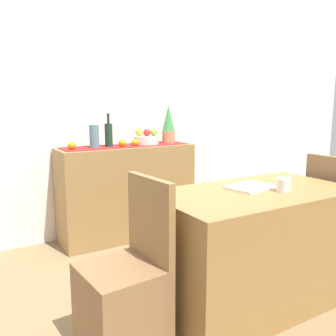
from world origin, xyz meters
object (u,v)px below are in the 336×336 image
(dining_table, at_px, (253,246))
(coffee_cup, at_px, (283,185))
(potted_plant, at_px, (168,124))
(sideboard_console, at_px, (127,192))
(wine_bottle, at_px, (109,135))
(ceramic_vase, at_px, (94,136))
(fruit_bowl, at_px, (146,140))
(chair_near_window, at_px, (125,299))
(open_book, at_px, (249,187))

(dining_table, height_order, coffee_cup, coffee_cup)
(potted_plant, bearing_deg, coffee_cup, -94.33)
(coffee_cup, bearing_deg, sideboard_console, 102.13)
(wine_bottle, distance_m, coffee_cup, 1.69)
(ceramic_vase, bearing_deg, fruit_bowl, 0.00)
(ceramic_vase, relative_size, coffee_cup, 2.45)
(sideboard_console, distance_m, wine_bottle, 0.58)
(fruit_bowl, height_order, potted_plant, potted_plant)
(chair_near_window, bearing_deg, open_book, 3.66)
(wine_bottle, xyz_separation_m, potted_plant, (0.63, -0.00, 0.07))
(coffee_cup, height_order, chair_near_window, chair_near_window)
(sideboard_console, relative_size, wine_bottle, 4.17)
(wine_bottle, bearing_deg, potted_plant, -0.00)
(wine_bottle, height_order, chair_near_window, wine_bottle)
(fruit_bowl, height_order, chair_near_window, fruit_bowl)
(chair_near_window, bearing_deg, ceramic_vase, 75.67)
(potted_plant, bearing_deg, chair_near_window, -127.84)
(fruit_bowl, distance_m, dining_table, 1.58)
(potted_plant, bearing_deg, ceramic_vase, 180.00)
(open_book, relative_size, chair_near_window, 0.31)
(ceramic_vase, bearing_deg, dining_table, -70.36)
(dining_table, distance_m, open_book, 0.38)
(potted_plant, height_order, chair_near_window, potted_plant)
(coffee_cup, distance_m, chair_near_window, 1.16)
(fruit_bowl, distance_m, coffee_cup, 1.60)
(fruit_bowl, xyz_separation_m, wine_bottle, (-0.38, 0.00, 0.07))
(dining_table, distance_m, chair_near_window, 0.91)
(fruit_bowl, relative_size, dining_table, 0.19)
(coffee_cup, bearing_deg, open_book, 125.79)
(potted_plant, distance_m, open_book, 1.48)
(ceramic_vase, xyz_separation_m, chair_near_window, (-0.38, -1.48, -0.72))
(sideboard_console, distance_m, fruit_bowl, 0.53)
(fruit_bowl, distance_m, chair_near_window, 1.85)
(sideboard_console, xyz_separation_m, coffee_cup, (0.34, -1.59, 0.34))
(sideboard_console, bearing_deg, chair_near_window, -114.92)
(sideboard_console, bearing_deg, open_book, -81.21)
(sideboard_console, height_order, chair_near_window, chair_near_window)
(wine_bottle, bearing_deg, ceramic_vase, -180.00)
(wine_bottle, xyz_separation_m, coffee_cup, (0.51, -1.59, -0.22))
(potted_plant, relative_size, coffee_cup, 4.51)
(ceramic_vase, distance_m, coffee_cup, 1.73)
(ceramic_vase, height_order, open_book, ceramic_vase)
(open_book, bearing_deg, fruit_bowl, 78.30)
(open_book, bearing_deg, potted_plant, 68.19)
(ceramic_vase, height_order, dining_table, ceramic_vase)
(ceramic_vase, xyz_separation_m, open_book, (0.53, -1.42, -0.24))
(wine_bottle, bearing_deg, coffee_cup, -72.09)
(potted_plant, xyz_separation_m, coffee_cup, (-0.12, -1.59, -0.29))
(open_book, xyz_separation_m, chair_near_window, (-0.91, -0.06, -0.48))
(ceramic_vase, bearing_deg, sideboard_console, 0.00)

